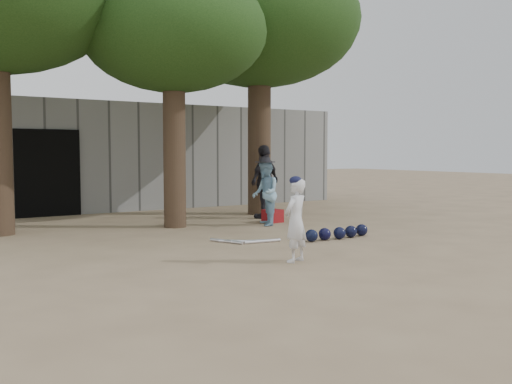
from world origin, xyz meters
TOP-DOWN VIEW (x-y plane):
  - ground at (0.00, 0.00)m, footprint 70.00×70.00m
  - boy_player at (0.38, -0.39)m, footprint 0.53×0.44m
  - spectator_blue at (2.36, 3.31)m, footprint 0.79×0.87m
  - spectator_dark at (3.17, 4.50)m, footprint 1.14×0.81m
  - red_bag at (2.83, 3.69)m, footprint 0.45×0.35m
  - back_building at (-0.00, 10.33)m, footprint 16.00×5.24m
  - helmet_row at (2.42, 0.96)m, footprint 1.51×0.31m
  - bat_pile at (0.70, 1.53)m, footprint 1.06×0.78m
  - tree_row at (0.74, 5.02)m, footprint 11.40×5.80m

SIDE VIEW (x-z plane):
  - ground at x=0.00m, z-range 0.00..0.00m
  - bat_pile at x=0.70m, z-range 0.00..0.06m
  - helmet_row at x=2.42m, z-range 0.00..0.23m
  - red_bag at x=2.83m, z-range 0.00..0.30m
  - boy_player at x=0.38m, z-range 0.00..1.24m
  - spectator_blue at x=2.36m, z-range 0.00..1.44m
  - spectator_dark at x=3.17m, z-range 0.00..1.80m
  - back_building at x=0.00m, z-range 0.00..3.00m
  - tree_row at x=0.74m, z-range 1.34..8.03m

